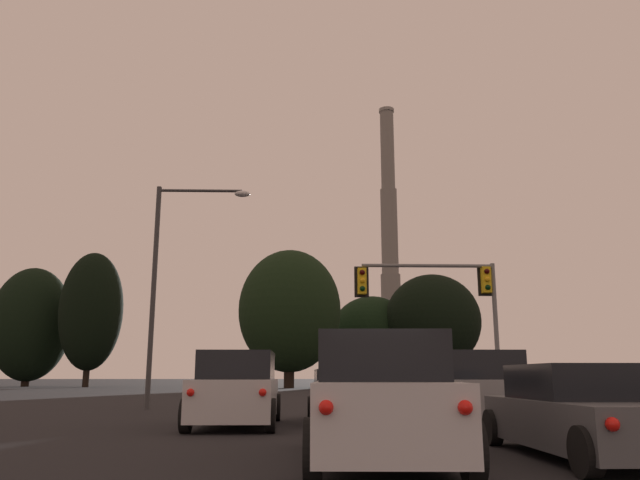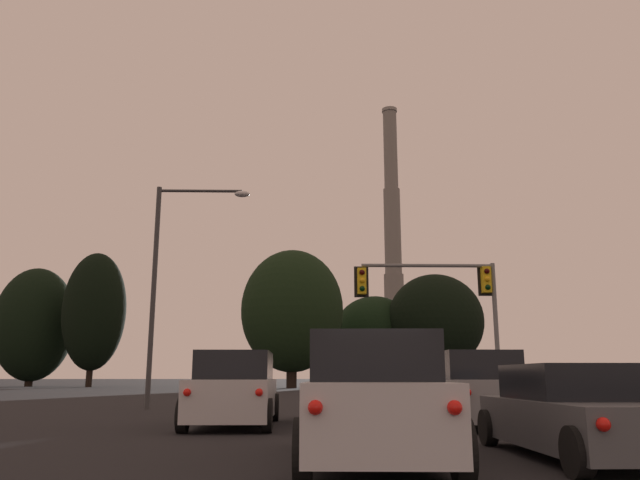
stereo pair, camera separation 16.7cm
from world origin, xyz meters
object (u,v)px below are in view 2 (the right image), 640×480
Objects in this scene: suv_center_lane_second at (372,399)px; sedan_center_lane_front at (343,397)px; traffic_light_overhead_right at (447,296)px; street_lamp at (170,268)px; suv_left_lane_front at (235,390)px; suv_right_lane_front at (474,390)px; smokestack at (393,269)px; sedan_right_lane_second at (577,414)px.

suv_center_lane_second is 8.24m from sedan_center_lane_front.
traffic_light_overhead_right is (4.60, 14.89, 3.46)m from suv_center_lane_second.
street_lamp reaches higher than sedan_center_lane_front.
suv_left_lane_front is 0.85× the size of traffic_light_overhead_right.
suv_right_lane_front is 7.37m from suv_center_lane_second.
suv_left_lane_front is at bearing 178.81° from suv_right_lane_front.
smokestack is at bearing 80.26° from sedan_center_lane_front.
traffic_light_overhead_right reaches higher than sedan_right_lane_second.
traffic_light_overhead_right reaches higher than suv_center_lane_second.
sedan_right_lane_second is 0.96× the size of suv_right_lane_front.
suv_right_lane_front is 0.85× the size of traffic_light_overhead_right.
suv_center_lane_second is at bearing -116.14° from suv_right_lane_front.
suv_left_lane_front is 0.55× the size of street_lamp.
street_lamp is (-11.12, 0.45, 1.15)m from traffic_light_overhead_right.
sedan_center_lane_front is at bearing -47.30° from street_lamp.
suv_right_lane_front is 0.09× the size of smokestack.
sedan_center_lane_front is 10.81m from street_lamp.
sedan_right_lane_second is 6.29m from suv_right_lane_front.
street_lamp is 103.82m from smokestack.
street_lamp reaches higher than suv_center_lane_second.
sedan_right_lane_second is at bearing -68.93° from sedan_center_lane_front.
sedan_center_lane_front is 0.82× the size of traffic_light_overhead_right.
traffic_light_overhead_right is at bearing -96.91° from smokestack.
street_lamp is (-6.55, 7.10, 4.85)m from sedan_center_lane_front.
suv_right_lane_front is at bearing -2.06° from suv_left_lane_front.
suv_center_lane_second is 118.28m from smokestack.
traffic_light_overhead_right is 11.19m from street_lamp.
street_lamp reaches higher than suv_left_lane_front.
smokestack reaches higher than traffic_light_overhead_right.
smokestack reaches higher than suv_right_lane_front.
sedan_center_lane_front is (0.03, 8.23, -0.23)m from suv_center_lane_second.
suv_right_lane_front is at bearing 65.96° from suv_center_lane_second.
sedan_right_lane_second is 8.56m from sedan_center_lane_front.
suv_center_lane_second is 0.86× the size of traffic_light_overhead_right.
street_lamp is (-9.75, 15.04, 4.85)m from sedan_right_lane_second.
smokestack is at bearing 79.41° from suv_left_lane_front.
smokestack is (19.55, 108.31, 21.62)m from suv_left_lane_front.
smokestack is at bearing 83.09° from traffic_light_overhead_right.
street_lamp reaches higher than suv_right_lane_front.
sedan_center_lane_front is at bearing -124.46° from traffic_light_overhead_right.
suv_right_lane_front is 0.99× the size of suv_center_lane_second.
suv_left_lane_front is 0.99× the size of suv_center_lane_second.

